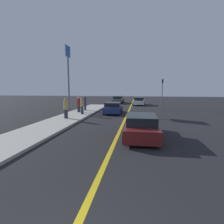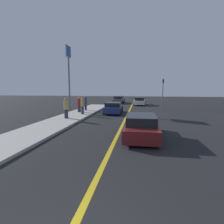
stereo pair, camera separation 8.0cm
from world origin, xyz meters
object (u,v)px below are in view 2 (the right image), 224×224
(car_far_distant, at_px, (140,101))
(roadside_sign, at_px, (69,65))
(pedestrian_far_standing, at_px, (79,104))
(traffic_light, at_px, (163,90))
(pedestrian_by_sign, at_px, (86,103))
(pedestrian_mid_group, at_px, (82,105))
(car_ahead_center, at_px, (113,108))
(pedestrian_near_curb, at_px, (66,108))
(car_parked_left_lot, at_px, (119,100))
(car_near_right_lane, at_px, (141,126))

(car_far_distant, xyz_separation_m, roadside_sign, (-8.79, -8.58, 5.04))
(car_far_distant, relative_size, pedestrian_far_standing, 2.43)
(traffic_light, bearing_deg, pedestrian_by_sign, -155.51)
(pedestrian_mid_group, height_order, pedestrian_far_standing, pedestrian_mid_group)
(car_ahead_center, bearing_deg, pedestrian_near_curb, -128.61)
(pedestrian_mid_group, xyz_separation_m, traffic_light, (8.91, 7.76, 1.44))
(roadside_sign, bearing_deg, pedestrian_mid_group, -52.84)
(pedestrian_by_sign, bearing_deg, roadside_sign, 165.16)
(car_parked_left_lot, xyz_separation_m, pedestrian_near_curb, (-2.53, -18.28, 0.40))
(pedestrian_near_curb, height_order, roadside_sign, roadside_sign)
(car_near_right_lane, xyz_separation_m, pedestrian_mid_group, (-5.92, 7.24, 0.42))
(pedestrian_mid_group, relative_size, roadside_sign, 0.22)
(traffic_light, bearing_deg, pedestrian_mid_group, -138.93)
(traffic_light, bearing_deg, pedestrian_near_curb, -132.48)
(pedestrian_near_curb, distance_m, pedestrian_far_standing, 4.17)
(car_parked_left_lot, relative_size, pedestrian_near_curb, 2.63)
(pedestrian_far_standing, distance_m, traffic_light, 11.71)
(car_near_right_lane, height_order, pedestrian_near_curb, pedestrian_near_curb)
(car_parked_left_lot, distance_m, pedestrian_by_sign, 12.56)
(pedestrian_far_standing, height_order, traffic_light, traffic_light)
(car_far_distant, bearing_deg, pedestrian_by_sign, -123.96)
(car_ahead_center, bearing_deg, car_far_distant, 72.58)
(car_ahead_center, distance_m, car_far_distant, 10.83)
(car_far_distant, distance_m, pedestrian_far_standing, 12.90)
(car_ahead_center, height_order, pedestrian_mid_group, pedestrian_mid_group)
(pedestrian_far_standing, relative_size, pedestrian_by_sign, 0.99)
(car_ahead_center, xyz_separation_m, traffic_light, (6.00, 5.65, 1.89))
(pedestrian_by_sign, height_order, traffic_light, traffic_light)
(car_far_distant, distance_m, pedestrian_by_sign, 11.26)
(pedestrian_far_standing, bearing_deg, car_far_distant, 58.82)
(car_parked_left_lot, height_order, pedestrian_by_sign, pedestrian_by_sign)
(pedestrian_far_standing, bearing_deg, pedestrian_by_sign, 85.11)
(pedestrian_by_sign, xyz_separation_m, traffic_light, (9.64, 4.39, 1.46))
(traffic_light, xyz_separation_m, roadside_sign, (-11.92, -3.79, 3.19))
(car_ahead_center, distance_m, pedestrian_by_sign, 3.88)
(pedestrian_far_standing, relative_size, traffic_light, 0.43)
(pedestrian_by_sign, bearing_deg, car_near_right_lane, -57.90)
(car_near_right_lane, bearing_deg, car_parked_left_lot, 99.54)
(traffic_light, relative_size, roadside_sign, 0.51)
(car_parked_left_lot, bearing_deg, roadside_sign, -111.45)
(car_ahead_center, xyz_separation_m, pedestrian_far_standing, (-3.80, -0.59, 0.40))
(car_ahead_center, height_order, traffic_light, traffic_light)
(car_near_right_lane, xyz_separation_m, pedestrian_near_curb, (-6.54, 4.60, 0.42))
(car_far_distant, bearing_deg, pedestrian_near_curb, -111.44)
(pedestrian_near_curb, bearing_deg, car_far_distant, 67.15)
(car_parked_left_lot, xyz_separation_m, roadside_sign, (-4.92, -11.67, 5.03))
(car_near_right_lane, bearing_deg, pedestrian_near_curb, 144.46)
(car_near_right_lane, xyz_separation_m, traffic_light, (2.99, 15.00, 1.86))
(car_near_right_lane, relative_size, car_far_distant, 1.04)
(car_near_right_lane, bearing_deg, traffic_light, 78.34)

